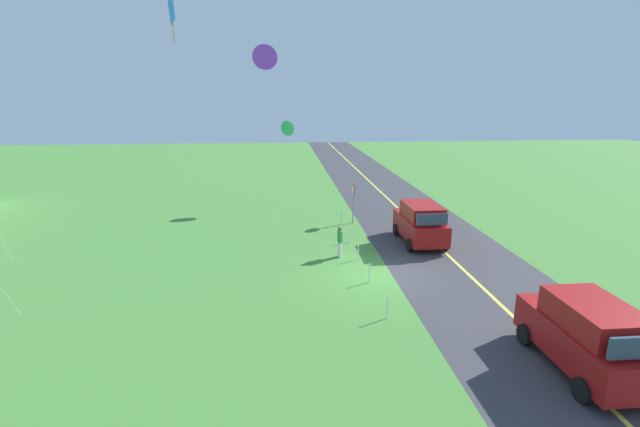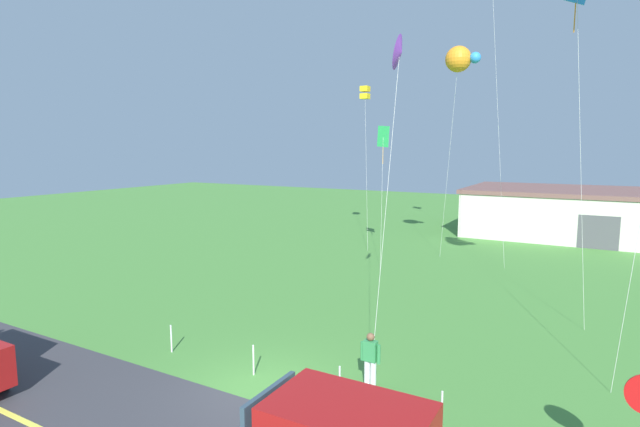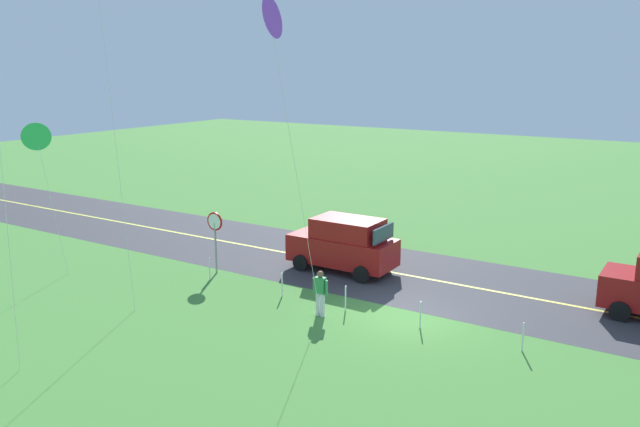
% 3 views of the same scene
% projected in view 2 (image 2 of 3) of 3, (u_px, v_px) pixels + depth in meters
% --- Properties ---
extents(ground_plane, '(120.00, 120.00, 0.10)m').
position_uv_depth(ground_plane, '(260.00, 393.00, 13.35)').
color(ground_plane, '#478438').
extents(person_adult_near, '(0.58, 0.22, 1.60)m').
position_uv_depth(person_adult_near, '(370.00, 359.00, 13.34)').
color(person_adult_near, silver).
rests_on(person_adult_near, ground).
extents(kite_red_low, '(0.93, 4.04, 10.06)m').
position_uv_depth(kite_red_low, '(400.00, 54.00, 15.49)').
color(kite_red_low, silver).
rests_on(kite_red_low, ground).
extents(kite_green_far, '(1.50, 2.87, 7.82)m').
position_uv_depth(kite_green_far, '(383.00, 139.00, 28.68)').
color(kite_green_far, silver).
rests_on(kite_green_far, ground).
extents(kite_pink_drift, '(2.15, 3.68, 10.74)m').
position_uv_depth(kite_pink_drift, '(365.00, 93.00, 33.91)').
color(kite_pink_drift, silver).
rests_on(kite_pink_drift, ground).
extents(kite_cyan_top, '(2.20, 1.89, 12.02)m').
position_uv_depth(kite_cyan_top, '(460.00, 59.00, 26.83)').
color(kite_cyan_top, silver).
rests_on(kite_cyan_top, ground).
extents(warehouse_distant, '(18.36, 10.20, 3.50)m').
position_uv_depth(warehouse_distant, '(599.00, 214.00, 36.11)').
color(warehouse_distant, beige).
rests_on(warehouse_distant, ground).
extents(fence_post_0, '(0.05, 0.05, 0.90)m').
position_uv_depth(fence_post_0, '(171.00, 339.00, 15.85)').
color(fence_post_0, silver).
rests_on(fence_post_0, ground).
extents(fence_post_1, '(0.05, 0.05, 0.90)m').
position_uv_depth(fence_post_1, '(253.00, 360.00, 14.25)').
color(fence_post_1, silver).
rests_on(fence_post_1, ground).
extents(fence_post_2, '(0.05, 0.05, 0.90)m').
position_uv_depth(fence_post_2, '(340.00, 383.00, 12.88)').
color(fence_post_2, silver).
rests_on(fence_post_2, ground).
extents(fence_post_3, '(0.05, 0.05, 0.90)m').
position_uv_depth(fence_post_3, '(442.00, 409.00, 11.57)').
color(fence_post_3, silver).
rests_on(fence_post_3, ground).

